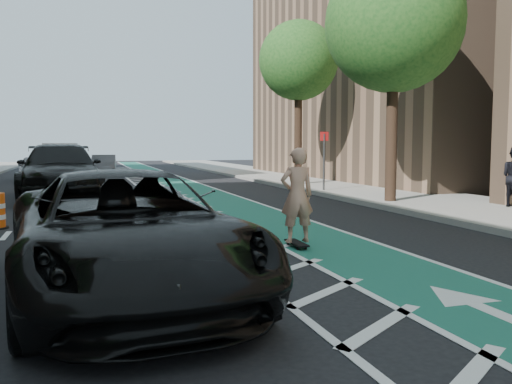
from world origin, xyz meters
name	(u,v)px	position (x,y,z in m)	size (l,w,h in m)	color
ground	(195,277)	(0.00, 0.00, 0.00)	(120.00, 120.00, 0.00)	black
bike_lane	(225,202)	(3.00, 10.00, 0.01)	(2.00, 90.00, 0.01)	#1A5C50
buffer_strip	(181,204)	(1.50, 10.00, 0.01)	(1.40, 90.00, 0.01)	silver
sidewalk_right	(392,195)	(9.50, 10.00, 0.07)	(5.00, 90.00, 0.15)	gray
curb_right	(333,197)	(7.05, 10.00, 0.08)	(0.12, 90.00, 0.16)	gray
building_right_far	(423,15)	(17.50, 20.00, 9.50)	(14.00, 22.00, 19.00)	#84664C
tree_r_c	(386,27)	(7.90, 8.00, 5.77)	(4.20, 4.20, 7.90)	#382619
tree_r_d	(295,63)	(7.90, 16.00, 5.77)	(4.20, 4.20, 7.90)	#382619
sign_post	(324,160)	(7.60, 12.00, 1.35)	(0.35, 0.08, 2.47)	#4C4C4C
skateboard	(297,243)	(2.30, 1.67, 0.09)	(0.24, 0.80, 0.11)	black
skateboarder	(297,195)	(2.30, 1.67, 1.01)	(0.66, 0.43, 1.80)	tan
suv_near	(124,233)	(-1.06, -0.67, 0.82)	(2.71, 5.87, 1.63)	black
suv_far	(60,172)	(-2.40, 12.99, 0.99)	(2.78, 6.85, 1.99)	black
car_silver	(35,168)	(-4.16, 23.95, 0.70)	(1.65, 4.09, 1.39)	gray
car_grey	(104,166)	(-0.42, 27.17, 0.67)	(1.41, 4.06, 1.34)	#56565B
box_truck	(60,158)	(-3.29, 35.10, 0.96)	(2.41, 5.07, 2.08)	silver
barrel_b	(53,189)	(-2.61, 12.27, 0.41)	(0.64, 0.64, 0.87)	#FF5D0D
barrel_c	(24,183)	(-4.00, 16.69, 0.38)	(0.59, 0.59, 0.80)	#FF4A0D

